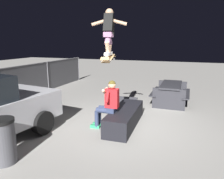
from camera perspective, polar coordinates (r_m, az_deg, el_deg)
ground_plane at (r=6.10m, az=3.93°, el=-9.49°), size 40.00×40.00×0.00m
ledge_box_main at (r=6.03m, az=3.38°, el=-7.32°), size 2.09×0.70×0.48m
person_sitting_on_ledge at (r=5.68m, az=-1.02°, el=-3.37°), size 0.59×0.76×1.31m
skateboard at (r=5.44m, az=-0.92°, el=8.23°), size 1.04×0.37×0.17m
skater_airborne at (r=5.48m, az=-0.83°, el=15.45°), size 0.63×0.89×1.12m
kicker_ramp at (r=7.73m, az=2.45°, el=-4.23°), size 1.32×1.01×0.31m
picnic_table_back at (r=8.32m, az=15.22°, el=-0.25°), size 1.71×1.35×0.75m
trash_bin at (r=4.69m, az=-26.81°, el=-12.03°), size 0.48×0.48×0.88m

